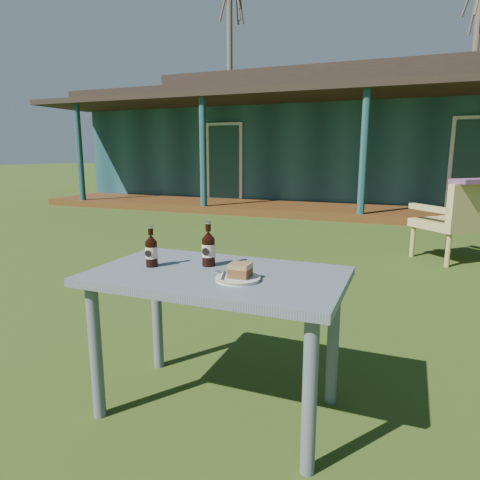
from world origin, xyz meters
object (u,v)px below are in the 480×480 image
at_px(cola_bottle_far, 151,250).
at_px(cake_slice, 240,270).
at_px(cola_bottle_near, 208,248).
at_px(plate, 238,278).
at_px(cafe_table, 217,293).
at_px(armchair_left, 457,217).

bearing_deg(cola_bottle_far, cake_slice, -6.12).
relative_size(cola_bottle_near, cola_bottle_far, 1.10).
bearing_deg(plate, cola_bottle_far, 172.76).
relative_size(cafe_table, cola_bottle_far, 5.89).
height_order(cafe_table, cola_bottle_near, cola_bottle_near).
height_order(cake_slice, cola_bottle_near, cola_bottle_near).
bearing_deg(plate, cola_bottle_near, 142.24).
relative_size(cafe_table, cola_bottle_near, 5.33).
relative_size(cafe_table, armchair_left, 1.25).
xyz_separation_m(cola_bottle_near, armchair_left, (1.46, 3.70, -0.28)).
relative_size(plate, cake_slice, 2.22).
xyz_separation_m(cafe_table, plate, (0.14, -0.08, 0.11)).
distance_m(cake_slice, cola_bottle_far, 0.50).
xyz_separation_m(cafe_table, cola_bottle_far, (-0.35, -0.02, 0.18)).
bearing_deg(cake_slice, plate, -133.26).
bearing_deg(cola_bottle_far, plate, -7.24).
bearing_deg(cola_bottle_near, cafe_table, -47.05).
relative_size(cake_slice, armchair_left, 0.10).
xyz_separation_m(plate, cola_bottle_far, (-0.49, 0.06, 0.07)).
height_order(cafe_table, armchair_left, armchair_left).
xyz_separation_m(plate, cola_bottle_near, (-0.23, 0.18, 0.08)).
height_order(cafe_table, cake_slice, cake_slice).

